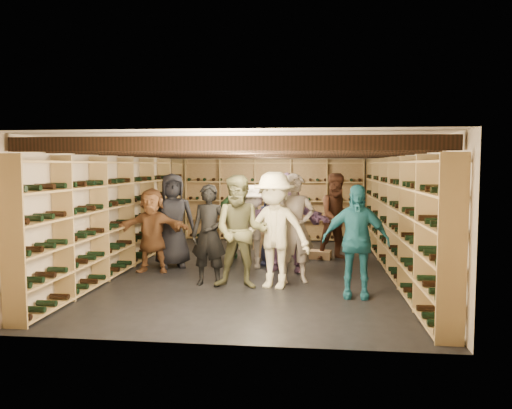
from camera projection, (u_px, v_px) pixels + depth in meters
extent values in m
plane|color=black|center=(257.00, 270.00, 9.55)|extent=(8.00, 8.00, 0.00)
cube|color=#C4B198|center=(274.00, 195.00, 13.41)|extent=(5.50, 0.02, 2.40)
cube|color=#C4B198|center=(217.00, 238.00, 5.49)|extent=(5.50, 0.02, 2.40)
cube|color=#C4B198|center=(118.00, 206.00, 9.76)|extent=(0.02, 8.00, 2.40)
cube|color=#C4B198|center=(406.00, 209.00, 9.14)|extent=(0.02, 8.00, 2.40)
cube|color=beige|center=(257.00, 144.00, 9.35)|extent=(5.50, 8.00, 0.01)
cube|color=black|center=(224.00, 144.00, 5.90)|extent=(5.40, 0.12, 0.18)
cube|color=black|center=(236.00, 146.00, 6.77)|extent=(5.40, 0.12, 0.18)
cube|color=black|center=(244.00, 148.00, 7.63)|extent=(5.40, 0.12, 0.18)
cube|color=black|center=(251.00, 150.00, 8.50)|extent=(5.40, 0.12, 0.18)
cube|color=black|center=(257.00, 151.00, 9.37)|extent=(5.40, 0.12, 0.18)
cube|color=black|center=(262.00, 152.00, 10.23)|extent=(5.40, 0.12, 0.18)
cube|color=black|center=(266.00, 153.00, 11.10)|extent=(5.40, 0.12, 0.18)
cube|color=black|center=(269.00, 154.00, 11.97)|extent=(5.40, 0.12, 0.18)
cube|color=black|center=(272.00, 155.00, 12.83)|extent=(5.40, 0.12, 0.18)
cube|color=#A88451|center=(127.00, 213.00, 9.75)|extent=(0.32, 7.50, 2.15)
cube|color=#A88451|center=(396.00, 216.00, 9.17)|extent=(0.32, 7.50, 2.15)
cube|color=#A88451|center=(273.00, 200.00, 13.25)|extent=(4.70, 0.30, 2.15)
cube|color=tan|center=(265.00, 245.00, 11.97)|extent=(0.52, 0.36, 0.17)
cube|color=tan|center=(265.00, 238.00, 11.95)|extent=(0.52, 0.36, 0.17)
cube|color=tan|center=(265.00, 231.00, 11.94)|extent=(0.52, 0.36, 0.17)
cube|color=tan|center=(265.00, 224.00, 11.93)|extent=(0.52, 0.36, 0.17)
cube|color=tan|center=(270.00, 254.00, 10.81)|extent=(0.59, 0.50, 0.17)
cube|color=tan|center=(270.00, 246.00, 10.80)|extent=(0.59, 0.50, 0.17)
cube|color=tan|center=(270.00, 238.00, 10.78)|extent=(0.59, 0.50, 0.17)
cube|color=tan|center=(270.00, 230.00, 10.77)|extent=(0.59, 0.50, 0.17)
cube|color=tan|center=(319.00, 255.00, 10.69)|extent=(0.55, 0.40, 0.17)
imported|color=black|center=(172.00, 220.00, 9.77)|extent=(1.05, 0.87, 1.84)
imported|color=black|center=(209.00, 235.00, 8.27)|extent=(0.66, 0.48, 1.69)
imported|color=brown|center=(240.00, 232.00, 8.10)|extent=(0.93, 0.74, 1.85)
imported|color=beige|center=(274.00, 230.00, 8.09)|extent=(1.37, 1.01, 1.90)
imported|color=#1C5F70|center=(356.00, 241.00, 7.53)|extent=(1.03, 0.48, 1.72)
imported|color=brown|center=(152.00, 230.00, 9.33)|extent=(1.48, 0.54, 1.57)
imported|color=#1D2240|center=(274.00, 224.00, 10.02)|extent=(0.92, 0.74, 1.63)
imported|color=gray|center=(295.00, 228.00, 8.49)|extent=(0.77, 0.60, 1.86)
imported|color=#4D291B|center=(338.00, 217.00, 10.51)|extent=(1.07, 0.96, 1.83)
imported|color=#B1A9A1|center=(252.00, 227.00, 9.68)|extent=(1.11, 0.72, 1.61)
imported|color=#264F2B|center=(238.00, 217.00, 10.83)|extent=(1.11, 0.72, 1.76)
imported|color=#855E91|center=(286.00, 222.00, 9.40)|extent=(1.81, 0.90, 1.86)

